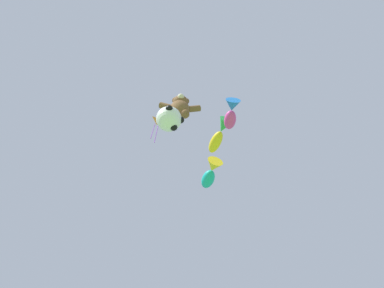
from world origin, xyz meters
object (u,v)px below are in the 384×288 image
(soccer_ball_kite, at_px, (169,119))
(fish_kite_teal, at_px, (211,173))
(fish_kite_goldfin, at_px, (220,134))
(teddy_bear_kite, at_px, (180,107))
(diamond_kite, at_px, (157,124))
(fish_kite_magenta, at_px, (231,113))

(soccer_ball_kite, xyz_separation_m, fish_kite_teal, (2.52, 4.83, 3.17))
(fish_kite_goldfin, bearing_deg, fish_kite_teal, 94.33)
(fish_kite_goldfin, bearing_deg, teddy_bear_kite, -139.04)
(teddy_bear_kite, xyz_separation_m, soccer_ball_kite, (-0.39, -0.12, -1.79))
(soccer_ball_kite, bearing_deg, fish_kite_goldfin, 38.27)
(diamond_kite, bearing_deg, teddy_bear_kite, -55.71)
(teddy_bear_kite, xyz_separation_m, fish_kite_goldfin, (2.34, 2.03, 1.46))
(soccer_ball_kite, bearing_deg, fish_kite_teal, 62.39)
(fish_kite_magenta, relative_size, diamond_kite, 0.57)
(soccer_ball_kite, relative_size, fish_kite_teal, 0.53)
(teddy_bear_kite, relative_size, fish_kite_goldfin, 0.87)
(fish_kite_magenta, xyz_separation_m, fish_kite_teal, (-0.51, 4.33, 0.66))
(fish_kite_teal, distance_m, diamond_kite, 4.46)
(fish_kite_magenta, height_order, fish_kite_goldfin, fish_kite_goldfin)
(soccer_ball_kite, height_order, fish_kite_magenta, fish_kite_magenta)
(teddy_bear_kite, xyz_separation_m, fish_kite_magenta, (2.65, 0.38, 0.72))
(fish_kite_magenta, bearing_deg, fish_kite_teal, 96.74)
(fish_kite_magenta, distance_m, fish_kite_goldfin, 1.84)
(soccer_ball_kite, distance_m, fish_kite_magenta, 3.97)
(soccer_ball_kite, height_order, fish_kite_goldfin, fish_kite_goldfin)
(soccer_ball_kite, bearing_deg, fish_kite_magenta, 9.27)
(fish_kite_goldfin, height_order, diamond_kite, diamond_kite)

